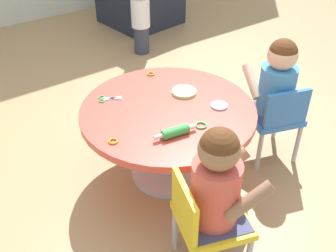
{
  "coord_description": "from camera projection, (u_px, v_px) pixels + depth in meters",
  "views": [
    {
      "loc": [
        -1.06,
        -1.5,
        1.67
      ],
      "look_at": [
        0.0,
        0.0,
        0.35
      ],
      "focal_mm": 42.99,
      "sensor_mm": 36.0,
      "label": 1
    }
  ],
  "objects": [
    {
      "name": "playdough_blob_0",
      "position": [
        219.0,
        106.0,
        2.2
      ],
      "size": [
        0.09,
        0.09,
        0.01
      ],
      "primitive_type": "cylinder",
      "color": "#8CCCF2",
      "rests_on": "craft_table"
    },
    {
      "name": "cookie_cutter_0",
      "position": [
        201.0,
        125.0,
        2.05
      ],
      "size": [
        0.06,
        0.06,
        0.01
      ],
      "primitive_type": "torus",
      "color": "#4CB259",
      "rests_on": "craft_table"
    },
    {
      "name": "seated_child_left",
      "position": [
        217.0,
        181.0,
        1.64
      ],
      "size": [
        0.41,
        0.36,
        0.51
      ],
      "color": "#3F4772",
      "rests_on": "ground"
    },
    {
      "name": "child_chair_left",
      "position": [
        205.0,
        220.0,
        1.76
      ],
      "size": [
        0.38,
        0.38,
        0.54
      ],
      "color": "#B7B7BC",
      "rests_on": "ground"
    },
    {
      "name": "ground_plane",
      "position": [
        168.0,
        173.0,
        2.46
      ],
      "size": [
        10.0,
        10.0,
        0.0
      ],
      "primitive_type": "plane",
      "color": "tan"
    },
    {
      "name": "rolling_pin",
      "position": [
        175.0,
        132.0,
        1.97
      ],
      "size": [
        0.23,
        0.07,
        0.05
      ],
      "color": "green",
      "rests_on": "craft_table"
    },
    {
      "name": "child_chair_right",
      "position": [
        275.0,
        117.0,
        2.42
      ],
      "size": [
        0.38,
        0.38,
        0.54
      ],
      "color": "#B7B7BC",
      "rests_on": "ground"
    },
    {
      "name": "seated_child_right",
      "position": [
        277.0,
        81.0,
        2.32
      ],
      "size": [
        0.36,
        0.41,
        0.51
      ],
      "color": "#3F4772",
      "rests_on": "ground"
    },
    {
      "name": "toddler_standing",
      "position": [
        140.0,
        16.0,
        3.64
      ],
      "size": [
        0.17,
        0.17,
        0.67
      ],
      "color": "#33384C",
      "rests_on": "ground"
    },
    {
      "name": "cookie_cutter_1",
      "position": [
        151.0,
        74.0,
        2.5
      ],
      "size": [
        0.05,
        0.05,
        0.01
      ],
      "primitive_type": "torus",
      "color": "orange",
      "rests_on": "craft_table"
    },
    {
      "name": "cookie_cutter_2",
      "position": [
        113.0,
        141.0,
        1.95
      ],
      "size": [
        0.05,
        0.05,
        0.01
      ],
      "primitive_type": "torus",
      "color": "orange",
      "rests_on": "craft_table"
    },
    {
      "name": "craft_table",
      "position": [
        168.0,
        124.0,
        2.25
      ],
      "size": [
        0.97,
        0.97,
        0.47
      ],
      "color": "silver",
      "rests_on": "ground"
    },
    {
      "name": "playdough_blob_1",
      "position": [
        184.0,
        92.0,
        2.32
      ],
      "size": [
        0.14,
        0.14,
        0.02
      ],
      "primitive_type": "cylinder",
      "color": "#B2E58C",
      "rests_on": "craft_table"
    },
    {
      "name": "craft_scissors",
      "position": [
        106.0,
        99.0,
        2.26
      ],
      "size": [
        0.14,
        0.11,
        0.01
      ],
      "color": "silver",
      "rests_on": "craft_table"
    }
  ]
}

